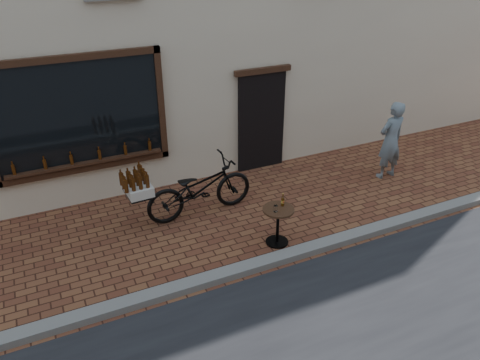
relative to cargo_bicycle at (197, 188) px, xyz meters
name	(u,v)px	position (x,y,z in m)	size (l,w,h in m)	color
ground	(253,278)	(0.11, -2.15, -0.57)	(90.00, 90.00, 0.00)	#5B2D1D
kerb	(248,267)	(0.11, -1.95, -0.51)	(90.00, 0.25, 0.12)	slate
cargo_bicycle	(197,188)	(0.00, 0.00, 0.00)	(2.53, 0.84, 1.19)	black
bistro_table	(278,218)	(0.92, -1.47, -0.07)	(0.54, 0.54, 0.93)	black
pedestrian	(391,140)	(4.33, -0.29, 0.30)	(0.63, 0.41, 1.73)	slate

